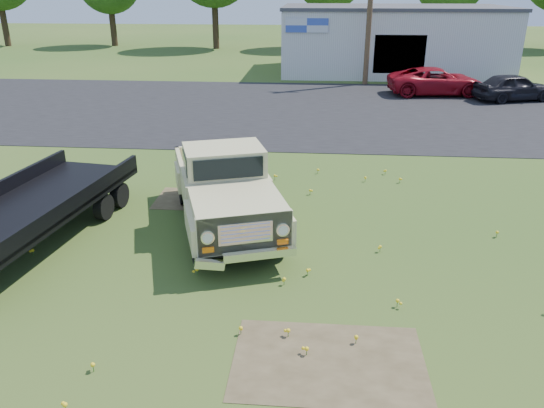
{
  "coord_description": "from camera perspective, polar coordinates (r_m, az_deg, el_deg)",
  "views": [
    {
      "loc": [
        1.17,
        -9.73,
        5.46
      ],
      "look_at": [
        0.28,
        1.0,
        0.97
      ],
      "focal_mm": 35.0,
      "sensor_mm": 36.0,
      "label": 1
    }
  ],
  "objects": [
    {
      "name": "ground",
      "position": [
        11.22,
        -1.86,
        -6.52
      ],
      "size": [
        140.0,
        140.0,
        0.0
      ],
      "primitive_type": "plane",
      "color": "#2C4F19",
      "rests_on": "ground"
    },
    {
      "name": "asphalt_lot",
      "position": [
        25.35,
        2.03,
        10.18
      ],
      "size": [
        90.0,
        14.0,
        0.02
      ],
      "primitive_type": "cube",
      "color": "black",
      "rests_on": "ground"
    },
    {
      "name": "dirt_patch_a",
      "position": [
        8.67,
        6.1,
        -16.57
      ],
      "size": [
        3.0,
        2.0,
        0.01
      ],
      "primitive_type": "cube",
      "color": "#4A3E27",
      "rests_on": "ground"
    },
    {
      "name": "dirt_patch_b",
      "position": [
        14.66,
        -8.09,
        0.52
      ],
      "size": [
        2.2,
        1.6,
        0.01
      ],
      "primitive_type": "cube",
      "color": "#4A3E27",
      "rests_on": "ground"
    },
    {
      "name": "commercial_building",
      "position": [
        37.19,
        12.76,
        16.92
      ],
      "size": [
        14.2,
        8.2,
        4.15
      ],
      "color": "beige",
      "rests_on": "ground"
    },
    {
      "name": "utility_pole_mid",
      "position": [
        31.86,
        10.54,
        20.74
      ],
      "size": [
        1.6,
        0.3,
        9.0
      ],
      "color": "#453320",
      "rests_on": "ground"
    },
    {
      "name": "vintage_pickup_truck",
      "position": [
        12.6,
        -5.09,
        1.81
      ],
      "size": [
        3.78,
        5.93,
        2.01
      ],
      "primitive_type": null,
      "rotation": [
        0.0,
        0.0,
        0.32
      ],
      "color": "#C6BF84",
      "rests_on": "ground"
    },
    {
      "name": "flatbed_trailer",
      "position": [
        13.04,
        -24.75,
        0.09
      ],
      "size": [
        3.18,
        7.03,
        1.85
      ],
      "primitive_type": null,
      "rotation": [
        0.0,
        0.0,
        -0.14
      ],
      "color": "black",
      "rests_on": "ground"
    },
    {
      "name": "red_pickup",
      "position": [
        29.89,
        17.26,
        12.47
      ],
      "size": [
        5.19,
        2.75,
        1.39
      ],
      "primitive_type": "imported",
      "rotation": [
        0.0,
        0.0,
        1.66
      ],
      "color": "maroon",
      "rests_on": "ground"
    },
    {
      "name": "dark_sedan",
      "position": [
        29.65,
        24.58,
        11.34
      ],
      "size": [
        4.23,
        2.64,
        1.34
      ],
      "primitive_type": "imported",
      "rotation": [
        0.0,
        0.0,
        1.86
      ],
      "color": "black",
      "rests_on": "ground"
    }
  ]
}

